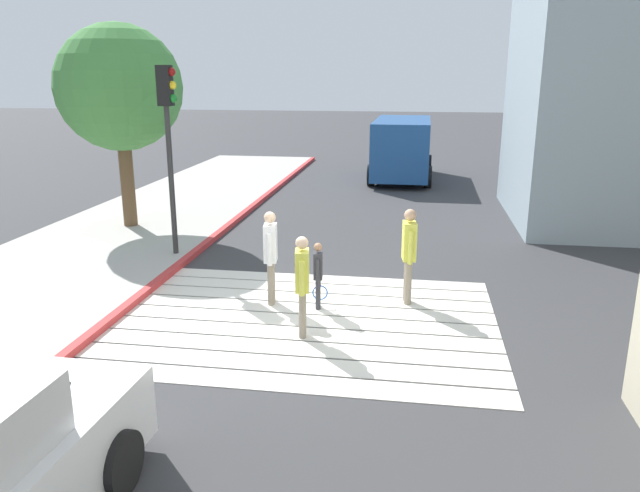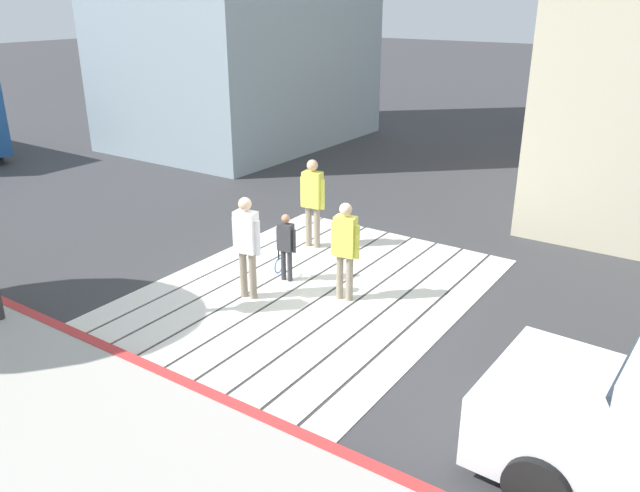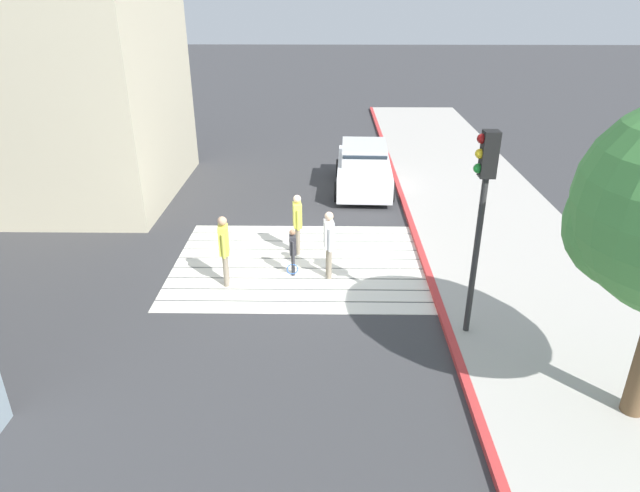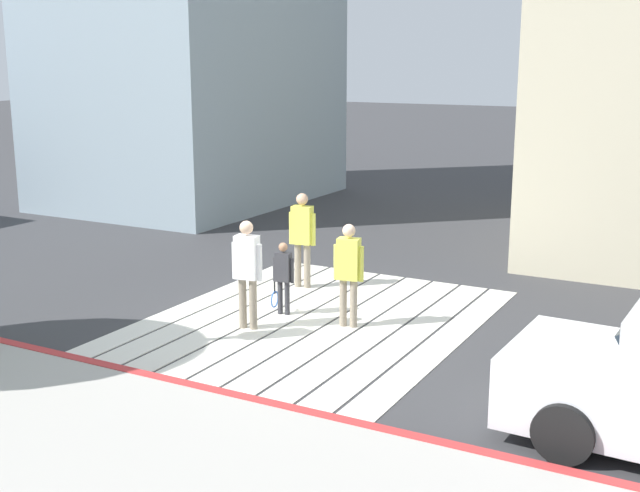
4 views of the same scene
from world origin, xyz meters
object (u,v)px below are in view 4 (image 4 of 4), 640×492
Objects in this scene: pedestrian_child_with_racket at (283,275)px; pedestrian_adult_trailing at (247,267)px; pedestrian_adult_lead at (302,233)px; pedestrian_adult_side at (349,268)px.

pedestrian_adult_trailing is at bearing 173.04° from pedestrian_child_with_racket.
pedestrian_adult_trailing is at bearing -170.27° from pedestrian_adult_lead.
pedestrian_child_with_racket is at bearing -6.96° from pedestrian_adult_trailing.
pedestrian_adult_side is at bearing -92.60° from pedestrian_child_with_racket.
pedestrian_adult_lead is 2.39m from pedestrian_adult_side.
pedestrian_adult_lead is at bearing 18.59° from pedestrian_child_with_racket.
pedestrian_adult_side is 1.26m from pedestrian_child_with_racket.
pedestrian_adult_lead is 1.44× the size of pedestrian_child_with_racket.
pedestrian_adult_trailing reaches higher than pedestrian_adult_side.
pedestrian_adult_side is at bearing -58.30° from pedestrian_adult_trailing.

